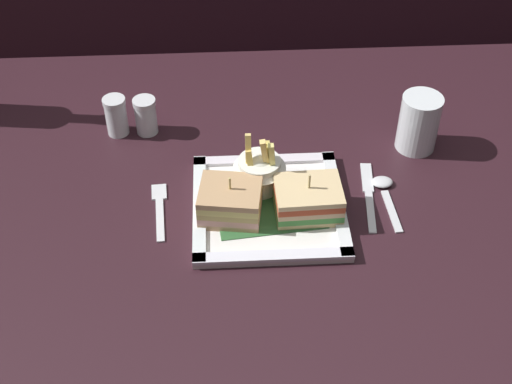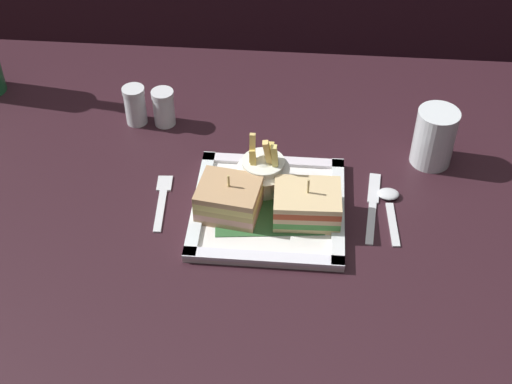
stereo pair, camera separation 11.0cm
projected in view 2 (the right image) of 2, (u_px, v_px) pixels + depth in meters
The scene contains 11 objects.
dining_table at pixel (244, 252), 1.20m from camera, with size 1.23×0.94×0.74m.
square_plate at pixel (268, 209), 1.13m from camera, with size 0.24×0.24×0.02m.
sandwich_half_left at pixel (229, 199), 1.10m from camera, with size 0.10×0.09×0.07m.
sandwich_half_right at pixel (307, 204), 1.09m from camera, with size 0.10×0.08×0.07m.
fries_cup at pixel (263, 169), 1.13m from camera, with size 0.08×0.08×0.11m.
water_glass at pixel (434, 141), 1.19m from camera, with size 0.07×0.07×0.10m.
fork at pixel (162, 199), 1.15m from camera, with size 0.03×0.13×0.00m.
knife at pixel (373, 204), 1.14m from camera, with size 0.03×0.16×0.00m.
spoon at pixel (389, 202), 1.14m from camera, with size 0.03×0.13×0.01m.
salt_shaker at pixel (135, 107), 1.28m from camera, with size 0.04×0.04×0.07m.
pepper_shaker at pixel (164, 110), 1.28m from camera, with size 0.04×0.04×0.07m.
Camera 2 is at (0.09, -0.81, 1.53)m, focal length 50.12 mm.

